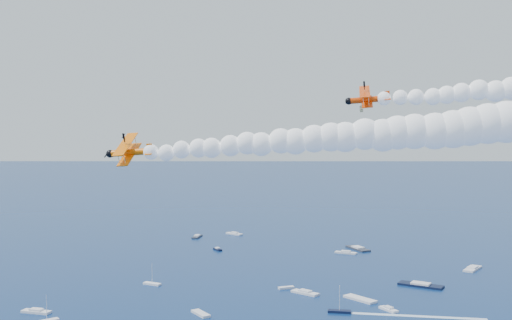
% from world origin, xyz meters
% --- Properties ---
extents(biplane_lead, '(10.31, 11.98, 8.19)m').
position_xyz_m(biplane_lead, '(15.74, 31.03, 59.03)').
color(biplane_lead, '#DF3A04').
extents(biplane_trail, '(10.66, 12.25, 8.86)m').
position_xyz_m(biplane_trail, '(-14.88, 2.50, 50.10)').
color(biplane_trail, '#FF6D05').
extents(smoke_trail_trail, '(68.21, 45.13, 11.68)m').
position_xyz_m(smoke_trail_trail, '(16.24, 13.18, 52.63)').
color(smoke_trail_trail, white).
extents(spectator_boats, '(230.88, 165.72, 0.70)m').
position_xyz_m(spectator_boats, '(-6.57, 123.17, 0.35)').
color(spectator_boats, '#2A2F38').
rests_on(spectator_boats, ground).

